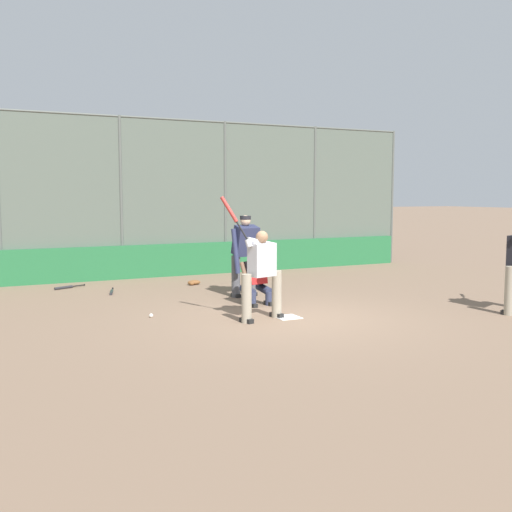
# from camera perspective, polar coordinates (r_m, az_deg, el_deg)

# --- Properties ---
(ground_plane) EXTENTS (160.00, 160.00, 0.00)m
(ground_plane) POSITION_cam_1_polar(r_m,az_deg,el_deg) (11.05, 3.01, -5.87)
(ground_plane) COLOR #7A604C
(home_plate_marker) EXTENTS (0.43, 0.43, 0.01)m
(home_plate_marker) POSITION_cam_1_polar(r_m,az_deg,el_deg) (11.05, 3.01, -5.84)
(home_plate_marker) COLOR white
(home_plate_marker) RESTS_ON ground_plane
(backstop_fence) EXTENTS (15.06, 0.08, 4.32)m
(backstop_fence) POSITION_cam_1_polar(r_m,az_deg,el_deg) (16.74, -7.71, 5.82)
(backstop_fence) COLOR #515651
(backstop_fence) RESTS_ON ground_plane
(padding_wall) EXTENTS (14.68, 0.18, 0.89)m
(padding_wall) POSITION_cam_1_polar(r_m,az_deg,el_deg) (16.74, -7.52, -0.36)
(padding_wall) COLOR #236638
(padding_wall) RESTS_ON ground_plane
(bleachers_beyond) EXTENTS (10.49, 1.95, 1.16)m
(bleachers_beyond) POSITION_cam_1_polar(r_m,az_deg,el_deg) (18.42, -15.83, -0.16)
(bleachers_beyond) COLOR slate
(bleachers_beyond) RESTS_ON ground_plane
(batter_at_plate) EXTENTS (1.13, 0.57, 2.22)m
(batter_at_plate) POSITION_cam_1_polar(r_m,az_deg,el_deg) (10.67, 0.51, -1.50)
(batter_at_plate) COLOR gray
(batter_at_plate) RESTS_ON ground_plane
(catcher_behind_plate) EXTENTS (0.60, 0.71, 1.12)m
(catcher_behind_plate) POSITION_cam_1_polar(r_m,az_deg,el_deg) (12.17, 0.09, -1.99)
(catcher_behind_plate) COLOR #2D334C
(catcher_behind_plate) RESTS_ON ground_plane
(umpire_home) EXTENTS (0.73, 0.49, 1.80)m
(umpire_home) POSITION_cam_1_polar(r_m,az_deg,el_deg) (13.14, -1.04, 0.29)
(umpire_home) COLOR #4C4C51
(umpire_home) RESTS_ON ground_plane
(spare_bat_near_backstop) EXTENTS (0.27, 0.82, 0.07)m
(spare_bat_near_backstop) POSITION_cam_1_polar(r_m,az_deg,el_deg) (14.11, -13.59, -3.32)
(spare_bat_near_backstop) COLOR black
(spare_bat_near_backstop) RESTS_ON ground_plane
(spare_bat_by_padding) EXTENTS (0.78, 0.39, 0.07)m
(spare_bat_by_padding) POSITION_cam_1_polar(r_m,az_deg,el_deg) (15.07, -17.65, -2.86)
(spare_bat_by_padding) COLOR black
(spare_bat_by_padding) RESTS_ON ground_plane
(fielding_glove_on_dirt) EXTENTS (0.33, 0.25, 0.12)m
(fielding_glove_on_dirt) POSITION_cam_1_polar(r_m,az_deg,el_deg) (15.04, -5.95, -2.53)
(fielding_glove_on_dirt) COLOR brown
(fielding_glove_on_dirt) RESTS_ON ground_plane
(baseball_loose) EXTENTS (0.07, 0.07, 0.07)m
(baseball_loose) POSITION_cam_1_polar(r_m,az_deg,el_deg) (11.19, -9.96, -5.61)
(baseball_loose) COLOR white
(baseball_loose) RESTS_ON ground_plane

